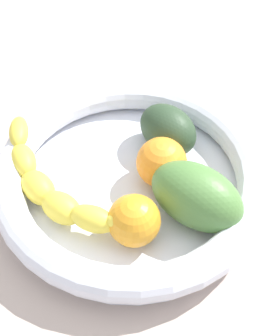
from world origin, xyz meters
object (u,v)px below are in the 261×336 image
(orange_mid_left, at_px, (134,220))
(mango_green, at_px, (196,196))
(orange_front, at_px, (162,162))
(avocado_dark, at_px, (168,130))
(banana_draped_left, at_px, (56,189))
(fruit_bowl, at_px, (130,177))

(orange_mid_left, bearing_deg, mango_green, -93.47)
(orange_front, height_order, avocado_dark, same)
(orange_mid_left, distance_m, avocado_dark, 0.15)
(mango_green, distance_m, avocado_dark, 0.12)
(banana_draped_left, relative_size, orange_mid_left, 4.04)
(banana_draped_left, height_order, orange_mid_left, orange_mid_left)
(fruit_bowl, bearing_deg, mango_green, -148.54)
(banana_draped_left, height_order, mango_green, mango_green)
(orange_mid_left, bearing_deg, banana_draped_left, 37.47)
(fruit_bowl, bearing_deg, banana_draped_left, 84.13)
(orange_mid_left, height_order, avocado_dark, avocado_dark)
(orange_mid_left, bearing_deg, fruit_bowl, -23.05)
(mango_green, relative_size, avocado_dark, 1.34)
(orange_front, xyz_separation_m, orange_mid_left, (-0.06, 0.07, -0.00))
(banana_draped_left, relative_size, avocado_dark, 2.86)
(fruit_bowl, height_order, banana_draped_left, banana_draped_left)
(banana_draped_left, height_order, orange_front, orange_front)
(fruit_bowl, bearing_deg, orange_front, -104.98)
(mango_green, bearing_deg, banana_draped_left, 58.38)
(fruit_bowl, xyz_separation_m, orange_mid_left, (-0.07, 0.03, 0.02))
(fruit_bowl, distance_m, avocado_dark, 0.09)
(orange_mid_left, bearing_deg, avocado_dark, -43.42)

